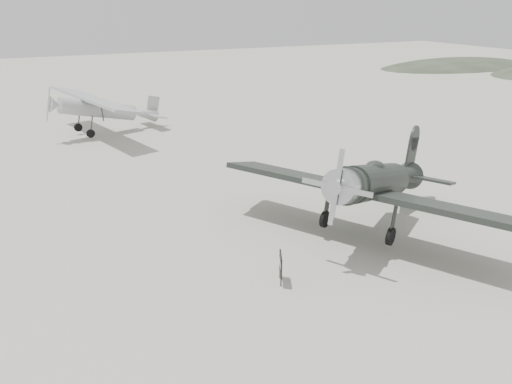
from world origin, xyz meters
The scene contains 5 objects.
ground centered at (0.00, 0.00, 0.00)m, with size 160.00×160.00×0.00m, color gray.
hill_northeast centered at (50.00, 40.00, 0.00)m, with size 32.00×16.00×5.20m, color #2F3828.
lowwing_monoplane centered at (3.71, 0.00, 2.13)m, with size 9.89×11.79×4.03m.
highwing_monoplane centered at (-3.96, 21.38, 2.06)m, with size 8.35×11.65×3.30m.
sign_board centered at (-1.93, -2.14, 0.68)m, with size 0.37×0.74×1.13m.
Camera 1 is at (-9.09, -15.37, 9.15)m, focal length 35.00 mm.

